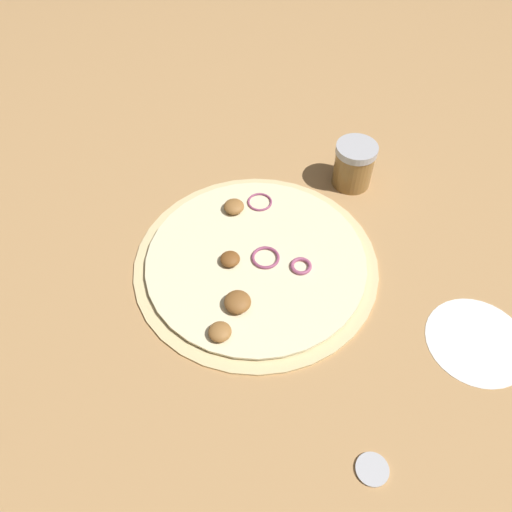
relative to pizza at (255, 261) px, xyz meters
name	(u,v)px	position (x,y,z in m)	size (l,w,h in m)	color
ground_plane	(256,263)	(0.00, 0.00, -0.01)	(3.00, 3.00, 0.00)	tan
pizza	(255,261)	(0.00, 0.00, 0.00)	(0.35, 0.35, 0.03)	beige
spice_jar	(354,165)	(-0.16, -0.17, 0.03)	(0.07, 0.07, 0.08)	olive
loose_cap	(372,469)	(-0.12, 0.29, 0.00)	(0.04, 0.04, 0.01)	#B2B2B7
flour_patch	(477,341)	(-0.29, 0.13, -0.01)	(0.13, 0.13, 0.00)	white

